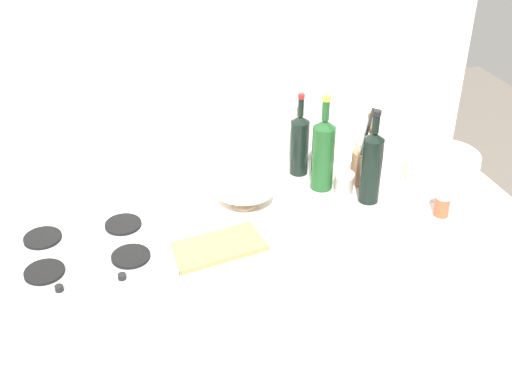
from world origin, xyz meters
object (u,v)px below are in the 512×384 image
Objects in this scene: wine_bottle_mid_right at (300,144)px; condiment_jar_front at (344,182)px; stovetop_hob at (87,251)px; mixing_bowl at (245,196)px; utensil_crock at (364,164)px; condiment_jar_rear at (442,205)px; plate_stack at (443,170)px; wine_bottle_leftmost at (323,153)px; wine_bottle_mid_left at (372,166)px; cutting_board at (217,247)px.

wine_bottle_mid_right reaches higher than condiment_jar_front.
mixing_bowl is at bearing 13.18° from stovetop_hob.
utensil_crock is at bearing -32.96° from wine_bottle_mid_right.
condiment_jar_front is at bearing 136.99° from condiment_jar_rear.
wine_bottle_leftmost reaches higher than plate_stack.
wine_bottle_mid_right is 0.31m from mixing_bowl.
stovetop_hob is at bearing -166.82° from mixing_bowl.
utensil_crock is at bearing 3.00° from mixing_bowl.
wine_bottle_mid_left is 0.60m from cutting_board.
wine_bottle_mid_left reaches higher than utensil_crock.
plate_stack is 0.85× the size of cutting_board.
wine_bottle_leftmost is 1.74× the size of mixing_bowl.
stovetop_hob is 0.40m from cutting_board.
wine_bottle_mid_right reaches higher than mixing_bowl.
condiment_jar_rear reaches higher than mixing_bowl.
stovetop_hob is at bearing -178.24° from wine_bottle_mid_left.
wine_bottle_leftmost is 1.03× the size of wine_bottle_mid_left.
wine_bottle_mid_left is 1.08× the size of wine_bottle_mid_right.
wine_bottle_mid_left is at bearing -46.54° from wine_bottle_leftmost.
stovetop_hob is 1.25m from plate_stack.
utensil_crock is 4.13× the size of condiment_jar_front.
stovetop_hob is 6.84× the size of condiment_jar_front.
utensil_crock is at bearing 119.57° from condiment_jar_rear.
wine_bottle_mid_right reaches higher than utensil_crock.
condiment_jar_front is at bearing -58.33° from wine_bottle_mid_right.
plate_stack is 0.30m from wine_bottle_mid_left.
cutting_board is at bearing -150.79° from wine_bottle_leftmost.
mixing_bowl is at bearing 166.91° from wine_bottle_mid_left.
stovetop_hob is 0.86m from wine_bottle_leftmost.
wine_bottle_mid_right is at bearing 147.04° from utensil_crock.
cutting_board is (-0.61, -0.24, -0.06)m from utensil_crock.
wine_bottle_mid_left is 4.20× the size of condiment_jar_rear.
cutting_board is (-0.86, -0.13, -0.06)m from plate_stack.
wine_bottle_mid_left reaches higher than wine_bottle_mid_right.
plate_stack is 0.87m from cutting_board.
condiment_jar_rear is (-0.10, -0.17, -0.02)m from plate_stack.
wine_bottle_mid_right is (-0.04, 0.12, -0.02)m from wine_bottle_leftmost.
wine_bottle_mid_right is 4.31× the size of condiment_jar_front.
wine_bottle_mid_right is at bearing 123.19° from wine_bottle_mid_left.
utensil_crock is at bearing -3.06° from wine_bottle_leftmost.
plate_stack is at bearing -27.69° from wine_bottle_mid_right.
wine_bottle_leftmost reaches higher than utensil_crock.
condiment_jar_front reaches higher than stovetop_hob.
condiment_jar_rear is at bearing -48.67° from wine_bottle_mid_right.
condiment_jar_front is at bearing 6.86° from stovetop_hob.
plate_stack reaches higher than mixing_bowl.
utensil_crock is (0.99, 0.15, 0.06)m from stovetop_hob.
wine_bottle_mid_right is 1.55× the size of mixing_bowl.
wine_bottle_leftmost is at bearing 29.21° from cutting_board.
wine_bottle_mid_right reaches higher than cutting_board.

